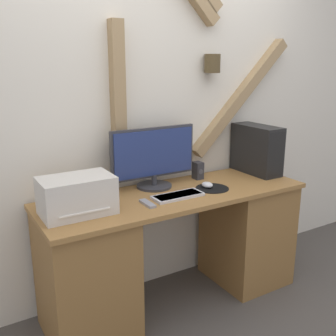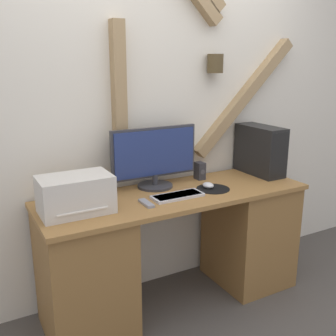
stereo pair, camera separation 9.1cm
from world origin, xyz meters
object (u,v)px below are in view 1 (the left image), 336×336
speaker_left (107,186)px  remote_control (147,204)px  mouse (207,185)px  speaker_right (198,170)px  printer (77,196)px  keyboard (178,196)px  computer_tower (257,149)px  monitor (154,156)px

speaker_left → remote_control: size_ratio=0.86×
mouse → speaker_right: size_ratio=0.70×
printer → speaker_left: size_ratio=3.20×
printer → remote_control: size_ratio=2.77×
keyboard → computer_tower: 0.85m
monitor → printer: bearing=-161.3°
computer_tower → speaker_left: (-1.19, 0.08, -0.12)m
speaker_right → computer_tower: bearing=-10.8°
printer → speaker_right: bearing=12.1°
remote_control → computer_tower: bearing=10.6°
speaker_right → speaker_left: bearing=-179.0°
computer_tower → remote_control: size_ratio=2.83×
monitor → speaker_right: (0.37, 0.00, -0.15)m
monitor → remote_control: size_ratio=4.25×
keyboard → speaker_right: bearing=38.0°
monitor → speaker_left: bearing=-178.7°
monitor → mouse: monitor is taller
printer → speaker_right: (0.97, 0.21, -0.04)m
remote_control → monitor: bearing=54.5°
mouse → speaker_left: speaker_left is taller
speaker_left → computer_tower: bearing=-3.8°
mouse → speaker_left: 0.67m
keyboard → computer_tower: bearing=12.1°
monitor → keyboard: bearing=-84.2°
keyboard → speaker_left: speaker_left is taller
mouse → printer: size_ratio=0.22×
speaker_left → remote_control: speaker_left is taller
monitor → speaker_right: monitor is taller
remote_control → speaker_right: bearing=26.8°
printer → speaker_left: printer is taller
speaker_left → monitor: bearing=1.3°
mouse → computer_tower: computer_tower is taller
speaker_right → monitor: bearing=-179.3°
computer_tower → printer: 1.45m
mouse → computer_tower: 0.58m
speaker_right → remote_control: bearing=-153.2°
computer_tower → printer: (-1.44, -0.12, -0.08)m
remote_control → mouse: bearing=8.9°
keyboard → printer: printer is taller
monitor → speaker_left: 0.38m
printer → speaker_left: (0.26, 0.20, -0.04)m
computer_tower → speaker_right: size_ratio=3.27×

